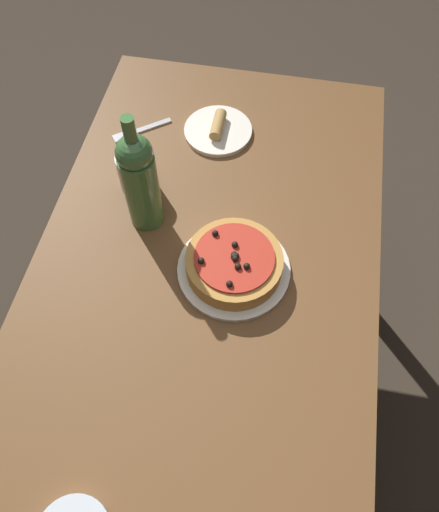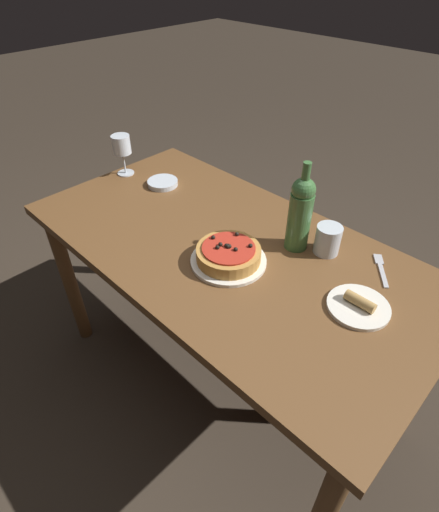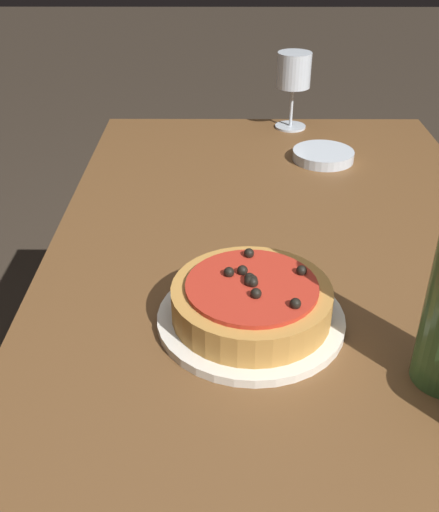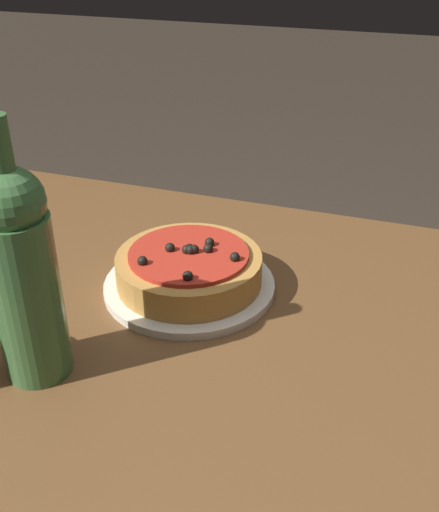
{
  "view_description": "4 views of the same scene",
  "coord_description": "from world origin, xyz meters",
  "px_view_note": "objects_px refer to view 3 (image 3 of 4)",
  "views": [
    {
      "loc": [
        -0.46,
        -0.13,
        1.71
      ],
      "look_at": [
        0.08,
        -0.03,
        0.79
      ],
      "focal_mm": 35.0,
      "sensor_mm": 36.0,
      "label": 1
    },
    {
      "loc": [
        0.75,
        -0.79,
        1.59
      ],
      "look_at": [
        0.05,
        -0.08,
        0.78
      ],
      "focal_mm": 28.0,
      "sensor_mm": 36.0,
      "label": 2
    },
    {
      "loc": [
        0.7,
        -0.1,
        1.25
      ],
      "look_at": [
        0.03,
        -0.11,
        0.83
      ],
      "focal_mm": 42.0,
      "sensor_mm": 36.0,
      "label": 3
    },
    {
      "loc": [
        -0.21,
        0.61,
        1.23
      ],
      "look_at": [
        0.02,
        -0.05,
        0.83
      ],
      "focal_mm": 42.0,
      "sensor_mm": 36.0,
      "label": 4
    }
  ],
  "objects_px": {
    "wine_glass": "(294,73)",
    "side_bowl": "(323,155)",
    "pizza": "(251,300)",
    "dining_table": "(290,343)",
    "dinner_plate": "(251,319)"
  },
  "relations": [
    {
      "from": "wine_glass",
      "to": "side_bowl",
      "type": "height_order",
      "value": "wine_glass"
    },
    {
      "from": "wine_glass",
      "to": "pizza",
      "type": "bearing_deg",
      "value": -9.45
    },
    {
      "from": "dining_table",
      "to": "wine_glass",
      "type": "distance_m",
      "value": 0.71
    },
    {
      "from": "wine_glass",
      "to": "side_bowl",
      "type": "relative_size",
      "value": 1.36
    },
    {
      "from": "dinner_plate",
      "to": "pizza",
      "type": "distance_m",
      "value": 0.03
    },
    {
      "from": "dining_table",
      "to": "dinner_plate",
      "type": "bearing_deg",
      "value": -41.58
    },
    {
      "from": "dining_table",
      "to": "pizza",
      "type": "height_order",
      "value": "pizza"
    },
    {
      "from": "pizza",
      "to": "dining_table",
      "type": "bearing_deg",
      "value": 138.42
    },
    {
      "from": "dining_table",
      "to": "side_bowl",
      "type": "bearing_deg",
      "value": 167.18
    },
    {
      "from": "pizza",
      "to": "side_bowl",
      "type": "relative_size",
      "value": 1.63
    },
    {
      "from": "dinner_plate",
      "to": "wine_glass",
      "type": "height_order",
      "value": "wine_glass"
    },
    {
      "from": "dinner_plate",
      "to": "side_bowl",
      "type": "xyz_separation_m",
      "value": [
        -0.55,
        0.17,
        0.0
      ]
    },
    {
      "from": "pizza",
      "to": "wine_glass",
      "type": "relative_size",
      "value": 1.19
    },
    {
      "from": "wine_glass",
      "to": "side_bowl",
      "type": "xyz_separation_m",
      "value": [
        0.2,
        0.05,
        -0.12
      ]
    },
    {
      "from": "pizza",
      "to": "wine_glass",
      "type": "height_order",
      "value": "wine_glass"
    }
  ]
}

